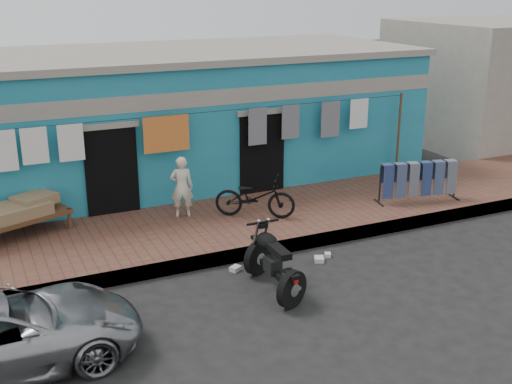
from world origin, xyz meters
The scene contains 14 objects.
ground centered at (0.00, 0.00, 0.00)m, with size 80.00×80.00×0.00m, color black.
sidewalk centered at (0.00, 3.00, 0.12)m, with size 28.00×3.00×0.25m, color brown.
curb centered at (0.00, 1.55, 0.12)m, with size 28.00×0.10×0.25m, color gray.
building centered at (0.00, 6.99, 1.69)m, with size 12.20×5.20×3.36m.
neighbor_right centered at (11.00, 7.00, 1.90)m, with size 6.00×5.00×3.80m, color #9E9384.
clothesline centered at (-0.38, 4.25, 1.81)m, with size 10.06×0.06×2.10m.
seated_person centered at (-0.95, 3.64, 0.90)m, with size 0.47×0.31×1.31m, color beige.
bicycle centered at (0.43, 2.98, 0.79)m, with size 0.59×1.67×1.08m, color black.
motorcycle centered at (-0.49, 0.24, 0.54)m, with size 0.62×1.68×1.08m, color black, non-canonical shape.
charpoy centered at (-4.20, 3.95, 0.60)m, with size 2.28×1.66×0.69m, color brown, non-canonical shape.
jeans_rack centered at (4.20, 2.39, 0.71)m, with size 1.97×0.79×0.93m, color black, non-canonical shape.
litter_a centered at (-0.78, 1.20, 0.04)m, with size 0.19×0.15×0.08m, color silver.
litter_b centered at (1.05, 1.03, 0.04)m, with size 0.15×0.11×0.07m, color silver.
litter_c centered at (0.80, 0.91, 0.04)m, with size 0.21×0.17×0.09m, color silver.
Camera 1 is at (-4.89, -8.53, 4.98)m, focal length 45.00 mm.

